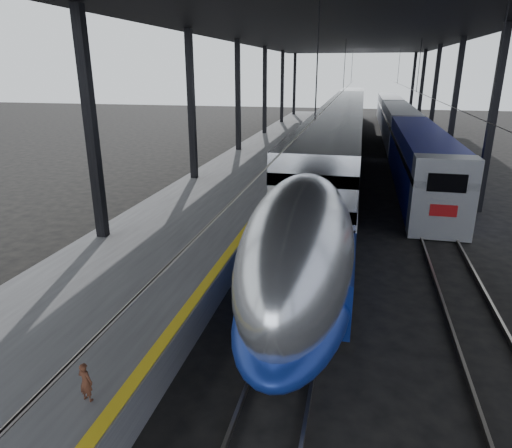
% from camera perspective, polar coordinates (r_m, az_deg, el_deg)
% --- Properties ---
extents(ground, '(160.00, 160.00, 0.00)m').
position_cam_1_polar(ground, '(12.26, -5.94, -15.94)').
color(ground, black).
rests_on(ground, ground).
extents(platform, '(6.00, 80.00, 1.00)m').
position_cam_1_polar(platform, '(30.97, -0.42, 6.75)').
color(platform, '#4C4C4F').
rests_on(platform, ground).
extents(yellow_strip, '(0.30, 80.00, 0.01)m').
position_cam_1_polar(yellow_strip, '(30.37, 4.78, 7.42)').
color(yellow_strip, gold).
rests_on(yellow_strip, platform).
extents(rails, '(6.52, 80.00, 0.16)m').
position_cam_1_polar(rails, '(30.31, 14.54, 5.06)').
color(rails, slate).
rests_on(rails, ground).
extents(canopy, '(18.00, 75.00, 9.47)m').
position_cam_1_polar(canopy, '(29.61, 10.64, 22.67)').
color(canopy, black).
rests_on(canopy, ground).
extents(tgv_train, '(3.07, 65.20, 4.40)m').
position_cam_1_polar(tgv_train, '(39.24, 10.81, 11.29)').
color(tgv_train, silver).
rests_on(tgv_train, ground).
extents(second_train, '(2.58, 56.05, 3.55)m').
position_cam_1_polar(second_train, '(47.06, 17.42, 11.66)').
color(second_train, navy).
rests_on(second_train, ground).
extents(child, '(0.33, 0.25, 0.81)m').
position_cam_1_polar(child, '(9.59, -20.53, -17.99)').
color(child, '#492618').
rests_on(child, platform).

